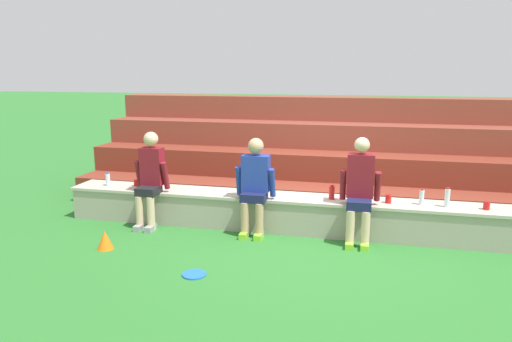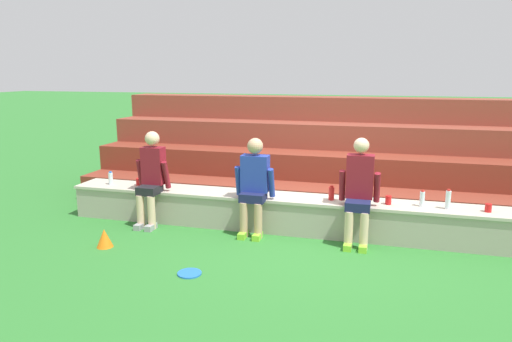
{
  "view_description": "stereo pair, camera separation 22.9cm",
  "coord_description": "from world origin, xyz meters",
  "views": [
    {
      "loc": [
        0.68,
        -6.08,
        2.24
      ],
      "look_at": [
        -0.86,
        0.27,
        0.84
      ],
      "focal_mm": 32.75,
      "sensor_mm": 36.0,
      "label": 1
    },
    {
      "loc": [
        0.9,
        -6.03,
        2.24
      ],
      "look_at": [
        -0.86,
        0.27,
        0.84
      ],
      "focal_mm": 32.75,
      "sensor_mm": 36.0,
      "label": 2
    }
  ],
  "objects": [
    {
      "name": "ground_plane",
      "position": [
        0.0,
        0.0,
        0.0
      ],
      "size": [
        80.0,
        80.0,
        0.0
      ],
      "primitive_type": "plane",
      "color": "#2D752D"
    },
    {
      "name": "stone_seating_wall",
      "position": [
        0.0,
        0.27,
        0.26
      ],
      "size": [
        7.43,
        0.58,
        0.5
      ],
      "color": "#A8A08E",
      "rests_on": "ground"
    },
    {
      "name": "brick_bleachers",
      "position": [
        0.0,
        2.38,
        0.66
      ],
      "size": [
        8.43,
        2.49,
        1.76
      ],
      "color": "maroon",
      "rests_on": "ground"
    },
    {
      "name": "person_far_left",
      "position": [
        -2.37,
        -0.01,
        0.73
      ],
      "size": [
        0.5,
        0.54,
        1.39
      ],
      "color": "beige",
      "rests_on": "ground"
    },
    {
      "name": "person_left_of_center",
      "position": [
        -0.81,
        -0.02,
        0.73
      ],
      "size": [
        0.56,
        0.48,
        1.35
      ],
      "color": "tan",
      "rests_on": "ground"
    },
    {
      "name": "person_center",
      "position": [
        0.61,
        0.0,
        0.74
      ],
      "size": [
        0.53,
        0.56,
        1.4
      ],
      "color": "beige",
      "rests_on": "ground"
    },
    {
      "name": "water_bottle_center_gap",
      "position": [
        1.73,
        0.23,
        0.62
      ],
      "size": [
        0.07,
        0.07,
        0.26
      ],
      "color": "silver",
      "rests_on": "stone_seating_wall"
    },
    {
      "name": "water_bottle_mid_left",
      "position": [
        0.23,
        0.26,
        0.59
      ],
      "size": [
        0.08,
        0.08,
        0.2
      ],
      "color": "red",
      "rests_on": "stone_seating_wall"
    },
    {
      "name": "water_bottle_near_right",
      "position": [
        1.42,
        0.26,
        0.6
      ],
      "size": [
        0.06,
        0.06,
        0.22
      ],
      "color": "silver",
      "rests_on": "stone_seating_wall"
    },
    {
      "name": "water_bottle_mid_right",
      "position": [
        -3.22,
        0.23,
        0.6
      ],
      "size": [
        0.07,
        0.07,
        0.21
      ],
      "color": "silver",
      "rests_on": "stone_seating_wall"
    },
    {
      "name": "plastic_cup_right_end",
      "position": [
        -2.77,
        0.32,
        0.55
      ],
      "size": [
        0.09,
        0.09,
        0.11
      ],
      "primitive_type": "cylinder",
      "color": "red",
      "rests_on": "stone_seating_wall"
    },
    {
      "name": "plastic_cup_left_end",
      "position": [
        2.21,
        0.22,
        0.55
      ],
      "size": [
        0.08,
        0.08,
        0.11
      ],
      "primitive_type": "cylinder",
      "color": "red",
      "rests_on": "stone_seating_wall"
    },
    {
      "name": "plastic_cup_middle",
      "position": [
        0.99,
        0.24,
        0.56
      ],
      "size": [
        0.08,
        0.08,
        0.12
      ],
      "primitive_type": "cylinder",
      "color": "red",
      "rests_on": "stone_seating_wall"
    },
    {
      "name": "frisbee",
      "position": [
        -1.14,
        -1.5,
        0.01
      ],
      "size": [
        0.27,
        0.27,
        0.02
      ],
      "primitive_type": "cylinder",
      "color": "blue",
      "rests_on": "ground"
    },
    {
      "name": "sports_cone",
      "position": [
        -2.54,
        -1.03,
        0.12
      ],
      "size": [
        0.21,
        0.21,
        0.24
      ],
      "primitive_type": "cone",
      "color": "orange",
      "rests_on": "ground"
    }
  ]
}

